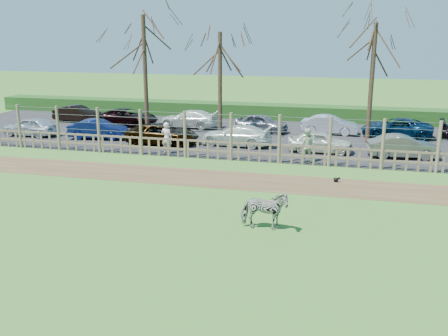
% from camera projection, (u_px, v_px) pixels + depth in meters
% --- Properties ---
extents(ground, '(120.00, 120.00, 0.00)m').
position_uv_depth(ground, '(182.00, 212.00, 18.53)').
color(ground, '#58A441').
rests_on(ground, ground).
extents(dirt_strip, '(34.00, 2.80, 0.01)m').
position_uv_depth(dirt_strip, '(213.00, 179.00, 22.74)').
color(dirt_strip, brown).
rests_on(dirt_strip, ground).
extents(asphalt, '(44.00, 13.00, 0.04)m').
position_uv_depth(asphalt, '(254.00, 136.00, 32.10)').
color(asphalt, '#232326').
rests_on(asphalt, ground).
extents(hedge, '(46.00, 2.00, 1.10)m').
position_uv_depth(hedge, '(271.00, 112.00, 38.51)').
color(hedge, '#1E4716').
rests_on(hedge, ground).
extents(fence, '(30.16, 0.16, 2.50)m').
position_uv_depth(fence, '(231.00, 145.00, 25.81)').
color(fence, brown).
rests_on(fence, ground).
extents(tree_left, '(4.80, 4.80, 7.88)m').
position_uv_depth(tree_left, '(144.00, 47.00, 30.28)').
color(tree_left, '#3D2B1E').
rests_on(tree_left, ground).
extents(tree_mid, '(4.80, 4.80, 6.83)m').
position_uv_depth(tree_mid, '(220.00, 59.00, 30.36)').
color(tree_mid, '#3D2B1E').
rests_on(tree_mid, ground).
extents(tree_right, '(4.80, 4.80, 7.35)m').
position_uv_depth(tree_right, '(374.00, 54.00, 28.62)').
color(tree_right, '#3D2B1E').
rests_on(tree_right, ground).
extents(zebra, '(1.66, 0.85, 1.36)m').
position_uv_depth(zebra, '(264.00, 211.00, 16.69)').
color(zebra, gray).
rests_on(zebra, ground).
extents(visitor_a, '(0.68, 0.49, 1.72)m').
position_uv_depth(visitor_a, '(167.00, 138.00, 27.16)').
color(visitor_a, beige).
rests_on(visitor_a, asphalt).
extents(visitor_b, '(0.84, 0.66, 1.72)m').
position_uv_depth(visitor_b, '(306.00, 145.00, 25.40)').
color(visitor_b, beige).
rests_on(visitor_b, asphalt).
extents(crow, '(0.29, 0.22, 0.24)m').
position_uv_depth(crow, '(336.00, 180.00, 22.19)').
color(crow, black).
rests_on(crow, ground).
extents(car_0, '(3.53, 1.44, 1.20)m').
position_uv_depth(car_0, '(31.00, 126.00, 31.91)').
color(car_0, '#B4BCCB').
rests_on(car_0, asphalt).
extents(car_1, '(3.77, 1.71, 1.20)m').
position_uv_depth(car_1, '(98.00, 129.00, 30.98)').
color(car_1, '#0B1751').
rests_on(car_1, asphalt).
extents(car_2, '(4.44, 2.27, 1.20)m').
position_uv_depth(car_2, '(162.00, 134.00, 29.56)').
color(car_2, black).
rests_on(car_2, asphalt).
extents(car_3, '(4.27, 2.04, 1.20)m').
position_uv_depth(car_3, '(236.00, 135.00, 29.14)').
color(car_3, white).
rests_on(car_3, asphalt).
extents(car_4, '(3.53, 1.44, 1.20)m').
position_uv_depth(car_4, '(320.00, 142.00, 27.47)').
color(car_4, silver).
rests_on(car_4, asphalt).
extents(car_5, '(3.77, 1.72, 1.20)m').
position_uv_depth(car_5, '(403.00, 147.00, 26.26)').
color(car_5, '#5F655A').
rests_on(car_5, asphalt).
extents(car_7, '(3.72, 1.53, 1.20)m').
position_uv_depth(car_7, '(78.00, 114.00, 36.90)').
color(car_7, black).
rests_on(car_7, asphalt).
extents(car_8, '(4.43, 2.26, 1.20)m').
position_uv_depth(car_8, '(128.00, 117.00, 35.36)').
color(car_8, black).
rests_on(car_8, asphalt).
extents(car_9, '(4.23, 1.93, 1.20)m').
position_uv_depth(car_9, '(189.00, 119.00, 34.75)').
color(car_9, white).
rests_on(car_9, asphalt).
extents(car_10, '(3.68, 1.87, 1.20)m').
position_uv_depth(car_10, '(262.00, 123.00, 33.10)').
color(car_10, slate).
rests_on(car_10, asphalt).
extents(car_11, '(3.71, 1.48, 1.20)m').
position_uv_depth(car_11, '(330.00, 125.00, 32.53)').
color(car_11, '#B7B8CA').
rests_on(car_11, asphalt).
extents(car_12, '(4.38, 2.13, 1.20)m').
position_uv_depth(car_12, '(396.00, 128.00, 31.48)').
color(car_12, '#092547').
rests_on(car_12, asphalt).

